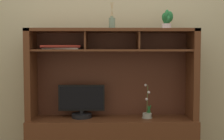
{
  "coord_description": "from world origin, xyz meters",
  "views": [
    {
      "loc": [
        -0.04,
        -3.06,
        1.22
      ],
      "look_at": [
        0.0,
        0.0,
        1.02
      ],
      "focal_mm": 49.29,
      "sensor_mm": 36.0,
      "label": 1
    }
  ],
  "objects_px": {
    "media_console": "(112,128)",
    "tv_monitor": "(82,103)",
    "potted_succulent": "(167,19)",
    "potted_orchid": "(147,113)",
    "diffuser_bottle": "(112,23)",
    "magazine_stack_left": "(61,47)"
  },
  "relations": [
    {
      "from": "tv_monitor",
      "to": "diffuser_bottle",
      "type": "distance_m",
      "value": 0.86
    },
    {
      "from": "media_console",
      "to": "tv_monitor",
      "type": "relative_size",
      "value": 3.6
    },
    {
      "from": "potted_orchid",
      "to": "diffuser_bottle",
      "type": "distance_m",
      "value": 0.97
    },
    {
      "from": "media_console",
      "to": "tv_monitor",
      "type": "distance_m",
      "value": 0.4
    },
    {
      "from": "magazine_stack_left",
      "to": "potted_succulent",
      "type": "relative_size",
      "value": 2.06
    },
    {
      "from": "tv_monitor",
      "to": "potted_orchid",
      "type": "height_order",
      "value": "potted_orchid"
    },
    {
      "from": "tv_monitor",
      "to": "potted_succulent",
      "type": "bearing_deg",
      "value": -0.11
    },
    {
      "from": "diffuser_bottle",
      "to": "potted_succulent",
      "type": "xyz_separation_m",
      "value": [
        0.55,
        0.02,
        0.04
      ]
    },
    {
      "from": "media_console",
      "to": "tv_monitor",
      "type": "xyz_separation_m",
      "value": [
        -0.31,
        0.01,
        0.25
      ]
    },
    {
      "from": "media_console",
      "to": "potted_orchid",
      "type": "bearing_deg",
      "value": -2.2
    },
    {
      "from": "tv_monitor",
      "to": "potted_succulent",
      "type": "xyz_separation_m",
      "value": [
        0.86,
        -0.0,
        0.84
      ]
    },
    {
      "from": "media_console",
      "to": "potted_succulent",
      "type": "distance_m",
      "value": 1.23
    },
    {
      "from": "potted_orchid",
      "to": "diffuser_bottle",
      "type": "height_order",
      "value": "diffuser_bottle"
    },
    {
      "from": "media_console",
      "to": "magazine_stack_left",
      "type": "distance_m",
      "value": 0.97
    },
    {
      "from": "tv_monitor",
      "to": "diffuser_bottle",
      "type": "xyz_separation_m",
      "value": [
        0.31,
        -0.02,
        0.8
      ]
    },
    {
      "from": "media_console",
      "to": "potted_orchid",
      "type": "distance_m",
      "value": 0.39
    },
    {
      "from": "media_console",
      "to": "potted_orchid",
      "type": "height_order",
      "value": "media_console"
    },
    {
      "from": "tv_monitor",
      "to": "magazine_stack_left",
      "type": "height_order",
      "value": "magazine_stack_left"
    },
    {
      "from": "potted_orchid",
      "to": "magazine_stack_left",
      "type": "height_order",
      "value": "magazine_stack_left"
    },
    {
      "from": "potted_orchid",
      "to": "potted_succulent",
      "type": "height_order",
      "value": "potted_succulent"
    },
    {
      "from": "potted_orchid",
      "to": "magazine_stack_left",
      "type": "relative_size",
      "value": 0.85
    },
    {
      "from": "tv_monitor",
      "to": "magazine_stack_left",
      "type": "bearing_deg",
      "value": 175.62
    }
  ]
}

